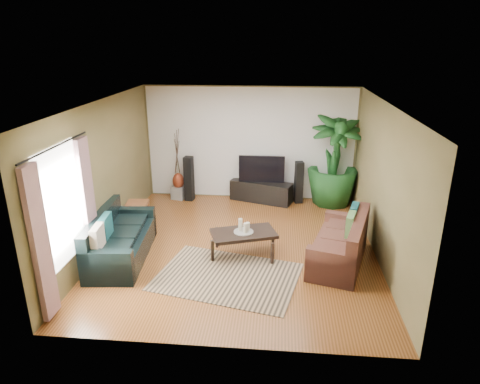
# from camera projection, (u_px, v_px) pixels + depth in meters

# --- Properties ---
(floor) EXTENTS (5.50, 5.50, 0.00)m
(floor) POSITION_uv_depth(u_px,v_px,m) (239.00, 248.00, 8.05)
(floor) COLOR brown
(floor) RESTS_ON ground
(ceiling) EXTENTS (5.50, 5.50, 0.00)m
(ceiling) POSITION_uv_depth(u_px,v_px,m) (239.00, 103.00, 7.13)
(ceiling) COLOR white
(ceiling) RESTS_ON ground
(wall_back) EXTENTS (5.00, 0.00, 5.00)m
(wall_back) POSITION_uv_depth(u_px,v_px,m) (250.00, 144.00, 10.17)
(wall_back) COLOR olive
(wall_back) RESTS_ON ground
(wall_front) EXTENTS (5.00, 0.00, 5.00)m
(wall_front) POSITION_uv_depth(u_px,v_px,m) (217.00, 253.00, 5.02)
(wall_front) COLOR olive
(wall_front) RESTS_ON ground
(wall_left) EXTENTS (0.00, 5.50, 5.50)m
(wall_left) POSITION_uv_depth(u_px,v_px,m) (103.00, 176.00, 7.81)
(wall_left) COLOR olive
(wall_left) RESTS_ON ground
(wall_right) EXTENTS (0.00, 5.50, 5.50)m
(wall_right) POSITION_uv_depth(u_px,v_px,m) (383.00, 184.00, 7.38)
(wall_right) COLOR olive
(wall_right) RESTS_ON ground
(backwall_panel) EXTENTS (4.90, 0.00, 4.90)m
(backwall_panel) POSITION_uv_depth(u_px,v_px,m) (250.00, 144.00, 10.16)
(backwall_panel) COLOR white
(backwall_panel) RESTS_ON ground
(window_pane) EXTENTS (0.00, 1.80, 1.80)m
(window_pane) POSITION_uv_depth(u_px,v_px,m) (61.00, 206.00, 6.30)
(window_pane) COLOR white
(window_pane) RESTS_ON ground
(curtain_near) EXTENTS (0.08, 0.35, 2.20)m
(curtain_near) POSITION_uv_depth(u_px,v_px,m) (40.00, 244.00, 5.67)
(curtain_near) COLOR gray
(curtain_near) RESTS_ON ground
(curtain_far) EXTENTS (0.08, 0.35, 2.20)m
(curtain_far) POSITION_uv_depth(u_px,v_px,m) (88.00, 203.00, 7.08)
(curtain_far) COLOR gray
(curtain_far) RESTS_ON ground
(curtain_rod) EXTENTS (0.03, 1.90, 0.03)m
(curtain_rod) POSITION_uv_depth(u_px,v_px,m) (56.00, 146.00, 5.98)
(curtain_rod) COLOR black
(curtain_rod) RESTS_ON ground
(sofa_left) EXTENTS (1.02, 2.04, 0.85)m
(sofa_left) POSITION_uv_depth(u_px,v_px,m) (121.00, 236.00, 7.56)
(sofa_left) COLOR black
(sofa_left) RESTS_ON floor
(sofa_right) EXTENTS (1.26, 1.91, 0.85)m
(sofa_right) POSITION_uv_depth(u_px,v_px,m) (339.00, 240.00, 7.42)
(sofa_right) COLOR #572E24
(sofa_right) RESTS_ON floor
(area_rug) EXTENTS (2.57, 2.07, 0.01)m
(area_rug) POSITION_uv_depth(u_px,v_px,m) (227.00, 277.00, 7.08)
(area_rug) COLOR tan
(area_rug) RESTS_ON floor
(coffee_table) EXTENTS (1.27, 0.96, 0.46)m
(coffee_table) POSITION_uv_depth(u_px,v_px,m) (244.00, 244.00, 7.71)
(coffee_table) COLOR black
(coffee_table) RESTS_ON floor
(candle_tray) EXTENTS (0.35, 0.35, 0.02)m
(candle_tray) POSITION_uv_depth(u_px,v_px,m) (244.00, 232.00, 7.63)
(candle_tray) COLOR gray
(candle_tray) RESTS_ON coffee_table
(candle_tall) EXTENTS (0.07, 0.07, 0.23)m
(candle_tall) POSITION_uv_depth(u_px,v_px,m) (240.00, 225.00, 7.62)
(candle_tall) COLOR beige
(candle_tall) RESTS_ON candle_tray
(candle_mid) EXTENTS (0.07, 0.07, 0.17)m
(candle_mid) POSITION_uv_depth(u_px,v_px,m) (246.00, 228.00, 7.56)
(candle_mid) COLOR beige
(candle_mid) RESTS_ON candle_tray
(candle_short) EXTENTS (0.07, 0.07, 0.14)m
(candle_short) POSITION_uv_depth(u_px,v_px,m) (248.00, 226.00, 7.65)
(candle_short) COLOR beige
(candle_short) RESTS_ON candle_tray
(tv_stand) EXTENTS (1.54, 0.88, 0.49)m
(tv_stand) POSITION_uv_depth(u_px,v_px,m) (261.00, 191.00, 10.28)
(tv_stand) COLOR black
(tv_stand) RESTS_ON floor
(television) EXTENTS (1.08, 0.06, 0.64)m
(television) POSITION_uv_depth(u_px,v_px,m) (262.00, 169.00, 10.09)
(television) COLOR black
(television) RESTS_ON tv_stand
(speaker_left) EXTENTS (0.22, 0.24, 1.08)m
(speaker_left) POSITION_uv_depth(u_px,v_px,m) (189.00, 179.00, 10.26)
(speaker_left) COLOR black
(speaker_left) RESTS_ON floor
(speaker_right) EXTENTS (0.22, 0.23, 1.01)m
(speaker_right) POSITION_uv_depth(u_px,v_px,m) (299.00, 182.00, 10.12)
(speaker_right) COLOR black
(speaker_right) RESTS_ON floor
(potted_plant) EXTENTS (1.32, 1.32, 2.13)m
(potted_plant) POSITION_uv_depth(u_px,v_px,m) (334.00, 160.00, 9.86)
(potted_plant) COLOR #194C1D
(potted_plant) RESTS_ON floor
(plant_pot) EXTENTS (0.39, 0.39, 0.31)m
(plant_pot) POSITION_uv_depth(u_px,v_px,m) (331.00, 197.00, 10.17)
(plant_pot) COLOR black
(plant_pot) RESTS_ON floor
(pedestal) EXTENTS (0.37, 0.37, 0.31)m
(pedestal) POSITION_uv_depth(u_px,v_px,m) (179.00, 192.00, 10.49)
(pedestal) COLOR gray
(pedestal) RESTS_ON floor
(vase) EXTENTS (0.28, 0.28, 0.40)m
(vase) POSITION_uv_depth(u_px,v_px,m) (178.00, 181.00, 10.39)
(vase) COLOR maroon
(vase) RESTS_ON pedestal
(side_table) EXTENTS (0.49, 0.49, 0.47)m
(side_table) POSITION_uv_depth(u_px,v_px,m) (138.00, 213.00, 9.06)
(side_table) COLOR brown
(side_table) RESTS_ON floor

